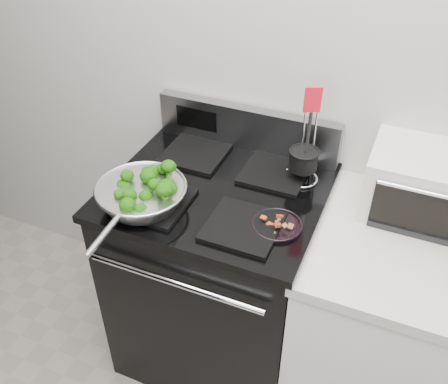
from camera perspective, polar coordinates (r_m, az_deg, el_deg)
The scene contains 8 objects.
back_wall at distance 1.86m, azimuth 12.27°, elevation 14.13°, with size 4.00×0.02×2.70m, color #B4B2AB.
gas_range at distance 2.16m, azimuth -0.67°, elevation -9.28°, with size 0.79×0.69×1.13m.
counter at distance 2.09m, azimuth 17.36°, elevation -14.78°, with size 0.62×0.68×0.92m.
skillet at distance 1.76m, azimuth -9.45°, elevation -0.24°, with size 0.32×0.51×0.07m.
broccoli_pile at distance 1.75m, azimuth -9.47°, elevation 0.30°, with size 0.25×0.25×0.09m, color #0C3204, non-canonical shape.
bacon_plate at distance 1.68m, azimuth 6.09°, elevation -3.52°, with size 0.17×0.17×0.04m.
utensil_holder at distance 1.87m, azimuth 9.01°, elevation 3.11°, with size 0.13×0.13×0.39m.
toaster_oven at distance 1.85m, azimuth 22.29°, elevation 0.78°, with size 0.41×0.31×0.23m.
Camera 1 is at (0.30, 0.06, 2.06)m, focal length 40.00 mm.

